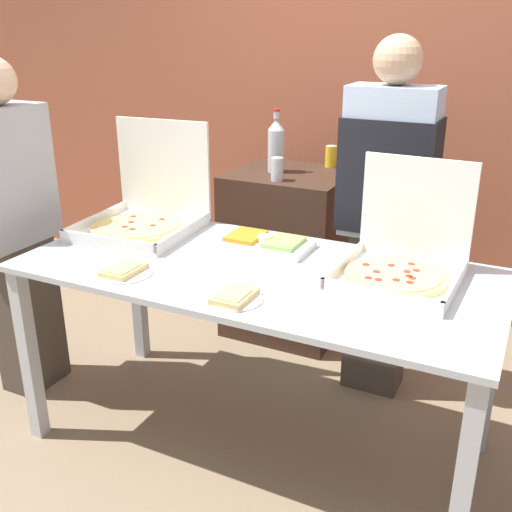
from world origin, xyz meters
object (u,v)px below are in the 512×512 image
at_px(veggie_tray, 265,243).
at_px(soda_can_silver, 277,169).
at_px(soda_bottle, 276,145).
at_px(paper_plate_front_right, 234,297).
at_px(pizza_box_near_right, 402,259).
at_px(person_guest_plaid, 14,227).
at_px(soda_can_colored, 331,156).
at_px(person_server_vest, 386,205).
at_px(pizza_box_near_left, 145,212).
at_px(paper_plate_front_left, 124,271).

bearing_deg(veggie_tray, soda_can_silver, 109.76).
relative_size(veggie_tray, soda_bottle, 1.16).
distance_m(paper_plate_front_right, veggie_tray, 0.55).
relative_size(pizza_box_near_right, soda_bottle, 1.35).
relative_size(pizza_box_near_right, person_guest_plaid, 0.29).
relative_size(pizza_box_near_right, soda_can_silver, 3.77).
height_order(soda_can_colored, person_server_vest, person_server_vest).
bearing_deg(person_guest_plaid, soda_can_colored, 141.48).
bearing_deg(soda_can_colored, paper_plate_front_right, -82.33).
xyz_separation_m(pizza_box_near_right, veggie_tray, (-0.61, 0.08, -0.06)).
distance_m(pizza_box_near_right, soda_can_silver, 1.11).
xyz_separation_m(soda_can_colored, person_server_vest, (0.49, -0.61, -0.07)).
bearing_deg(soda_bottle, soda_can_silver, -63.92).
xyz_separation_m(veggie_tray, person_guest_plaid, (-1.17, -0.30, -0.01)).
distance_m(soda_can_silver, person_guest_plaid, 1.34).
bearing_deg(veggie_tray, pizza_box_near_right, -7.31).
relative_size(pizza_box_near_left, soda_bottle, 1.57).
relative_size(pizza_box_near_right, pizza_box_near_left, 0.86).
bearing_deg(person_guest_plaid, paper_plate_front_left, 75.49).
distance_m(paper_plate_front_left, soda_bottle, 1.35).
height_order(soda_bottle, person_server_vest, person_server_vest).
distance_m(paper_plate_front_right, soda_bottle, 1.45).
height_order(person_server_vest, person_guest_plaid, person_server_vest).
relative_size(pizza_box_near_left, paper_plate_front_left, 2.42).
xyz_separation_m(paper_plate_front_left, soda_can_colored, (0.29, 1.58, 0.18)).
distance_m(soda_bottle, soda_can_colored, 0.36).
relative_size(paper_plate_front_right, soda_can_colored, 1.62).
xyz_separation_m(paper_plate_front_left, veggie_tray, (0.37, 0.51, 0.01)).
relative_size(pizza_box_near_right, person_server_vest, 0.27).
xyz_separation_m(pizza_box_near_left, soda_can_colored, (0.53, 1.09, 0.11)).
distance_m(paper_plate_front_right, person_server_vest, 1.03).
bearing_deg(soda_can_silver, person_guest_plaid, -135.27).
xyz_separation_m(pizza_box_near_left, veggie_tray, (0.61, 0.02, -0.06)).
height_order(pizza_box_near_right, person_server_vest, person_server_vest).
bearing_deg(soda_bottle, person_guest_plaid, -127.44).
relative_size(soda_can_silver, person_guest_plaid, 0.08).
distance_m(pizza_box_near_left, person_server_vest, 1.13).
height_order(paper_plate_front_left, soda_can_colored, soda_can_colored).
distance_m(paper_plate_front_right, soda_can_colored, 1.63).
bearing_deg(soda_can_colored, soda_can_silver, -108.64).
bearing_deg(pizza_box_near_left, person_guest_plaid, -157.80).
xyz_separation_m(paper_plate_front_left, soda_can_silver, (0.14, 1.14, 0.18)).
xyz_separation_m(pizza_box_near_left, soda_bottle, (0.30, 0.84, 0.20)).
xyz_separation_m(paper_plate_front_right, person_server_vest, (0.27, 0.99, 0.11)).
bearing_deg(paper_plate_front_left, pizza_box_near_left, 116.87).
distance_m(pizza_box_near_right, paper_plate_front_right, 0.66).
xyz_separation_m(veggie_tray, soda_bottle, (-0.32, 0.82, 0.26)).
bearing_deg(soda_can_silver, paper_plate_front_right, -72.73).
bearing_deg(veggie_tray, paper_plate_front_right, -75.80).
relative_size(veggie_tray, person_guest_plaid, 0.25).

